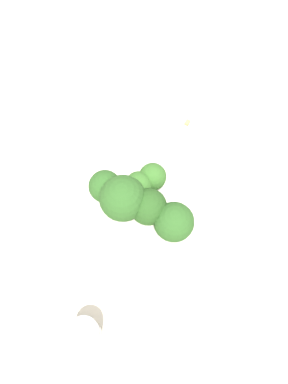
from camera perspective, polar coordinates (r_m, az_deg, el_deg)
name	(u,v)px	position (r m, az deg, el deg)	size (l,w,h in m)	color
ground_plane	(144,216)	(0.56, 0.00, -3.75)	(3.00, 3.00, 0.00)	beige
bowl	(144,210)	(0.54, 0.00, -2.75)	(0.21, 0.21, 0.05)	silver
broccoli_floret_0	(152,177)	(0.50, 1.29, 2.29)	(0.04, 0.04, 0.05)	#8EB770
broccoli_floret_1	(148,207)	(0.48, 0.66, -2.33)	(0.05, 0.05, 0.06)	#7A9E5B
broccoli_floret_2	(139,186)	(0.49, -0.84, 0.92)	(0.04, 0.04, 0.05)	#84AD66
broccoli_floret_3	(105,187)	(0.50, -5.94, 0.79)	(0.04, 0.04, 0.05)	#7A9E5B
broccoli_floret_4	(123,199)	(0.47, -3.26, -1.01)	(0.06, 0.06, 0.07)	#8EB770
broccoli_floret_5	(174,222)	(0.47, 4.57, -4.58)	(0.05, 0.05, 0.05)	#7A9E5B
pepper_shaker	(86,333)	(0.50, -8.87, -20.47)	(0.04, 0.04, 0.06)	#B2B7BC
almond_crumb_0	(189,122)	(0.64, 6.92, 10.48)	(0.01, 0.01, 0.01)	tan
almond_crumb_1	(154,139)	(0.62, 1.49, 8.10)	(0.01, 0.00, 0.01)	tan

